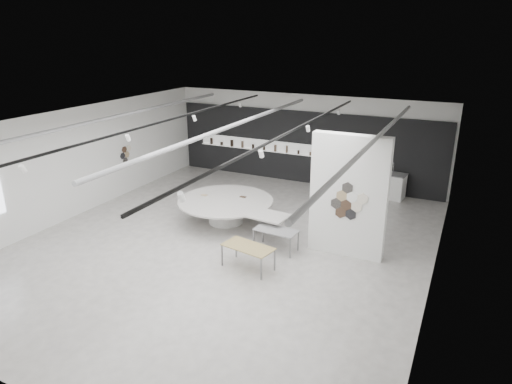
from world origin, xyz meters
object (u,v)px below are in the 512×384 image
at_px(partition_column, 348,196).
at_px(kitchen_counter, 382,184).
at_px(sample_table_stone, 276,232).
at_px(sample_table_wood, 248,248).
at_px(display_island, 227,208).

bearing_deg(partition_column, kitchen_counter, 90.01).
bearing_deg(partition_column, sample_table_stone, -160.50).
bearing_deg(sample_table_stone, kitchen_counter, 72.76).
xyz_separation_m(sample_table_wood, kitchen_counter, (2.19, 7.60, -0.11)).
relative_size(sample_table_wood, kitchen_counter, 0.82).
xyz_separation_m(display_island, kitchen_counter, (4.27, 5.04, -0.03)).
distance_m(display_island, kitchen_counter, 6.61).
distance_m(partition_column, kitchen_counter, 5.70).
xyz_separation_m(sample_table_wood, sample_table_stone, (0.25, 1.37, -0.02)).
height_order(display_island, sample_table_wood, display_island).
bearing_deg(kitchen_counter, partition_column, -82.08).
bearing_deg(display_island, sample_table_wood, -45.73).
relative_size(sample_table_stone, kitchen_counter, 0.71).
height_order(sample_table_stone, kitchen_counter, kitchen_counter).
distance_m(partition_column, sample_table_stone, 2.38).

